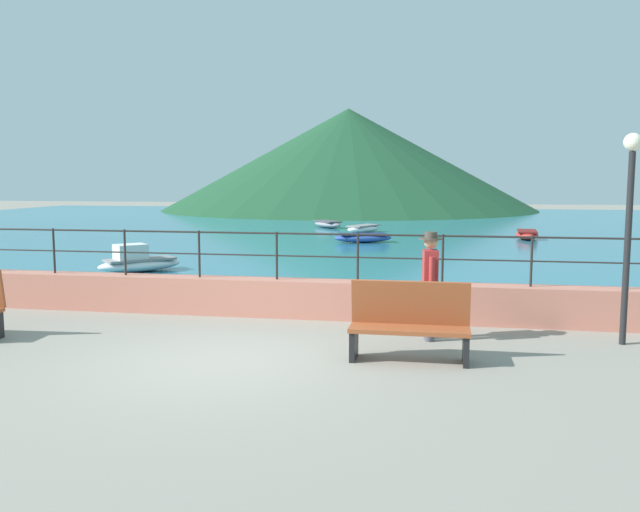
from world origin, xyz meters
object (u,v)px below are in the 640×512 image
at_px(boat_4, 138,262).
at_px(boat_0, 363,228).
at_px(person_walking, 430,280).
at_px(lamp_post, 630,205).
at_px(bench_far, 410,321).
at_px(boat_3, 328,224).
at_px(boat_2, 363,238).
at_px(boat_5, 527,234).

bearing_deg(boat_4, boat_0, 72.25).
xyz_separation_m(person_walking, lamp_post, (3.00, 0.26, 1.22)).
distance_m(bench_far, boat_3, 24.82).
xyz_separation_m(bench_far, boat_2, (-2.66, 16.68, -0.30)).
xyz_separation_m(bench_far, lamp_post, (3.25, 1.51, 1.63)).
height_order(person_walking, boat_4, person_walking).
height_order(lamp_post, boat_2, lamp_post).
height_order(person_walking, boat_2, person_walking).
relative_size(boat_3, boat_4, 1.04).
height_order(bench_far, boat_4, bench_far).
bearing_deg(boat_3, lamp_post, -69.14).
xyz_separation_m(person_walking, boat_5, (3.67, 18.16, -0.72)).
relative_size(bench_far, person_walking, 0.97).
height_order(lamp_post, boat_5, lamp_post).
distance_m(boat_0, boat_5, 7.42).
xyz_separation_m(lamp_post, boat_5, (0.67, 17.91, -1.94)).
bearing_deg(boat_2, boat_5, 22.52).
distance_m(person_walking, boat_3, 23.67).
relative_size(lamp_post, boat_4, 1.44).
height_order(bench_far, boat_2, bench_far).
bearing_deg(boat_0, boat_3, 128.20).
bearing_deg(lamp_post, boat_4, 151.93).
height_order(boat_0, boat_5, same).
relative_size(boat_3, boat_5, 1.00).
xyz_separation_m(boat_0, boat_4, (-4.51, -14.08, 0.07)).
xyz_separation_m(lamp_post, boat_2, (-5.91, 15.18, -1.94)).
height_order(boat_2, boat_5, same).
xyz_separation_m(boat_3, boat_5, (9.32, -4.81, 0.00)).
height_order(boat_3, boat_5, same).
relative_size(person_walking, boat_4, 0.77).
relative_size(boat_2, boat_5, 1.04).
xyz_separation_m(person_walking, boat_0, (-3.47, 20.19, -0.72)).
bearing_deg(boat_4, lamp_post, -28.07).
bearing_deg(boat_2, person_walking, -79.29).
bearing_deg(boat_0, boat_2, -83.41).
bearing_deg(boat_3, person_walking, -76.16).
relative_size(boat_2, boat_4, 1.08).
bearing_deg(lamp_post, boat_2, 111.29).
bearing_deg(boat_0, lamp_post, -72.03).
distance_m(lamp_post, boat_3, 24.38).
height_order(bench_far, boat_5, bench_far).
relative_size(bench_far, boat_4, 0.75).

